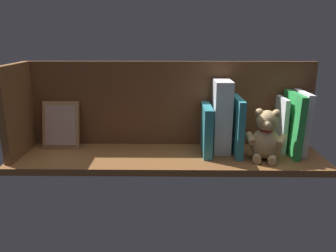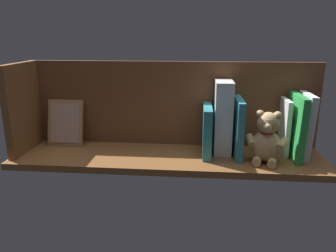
{
  "view_description": "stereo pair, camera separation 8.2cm",
  "coord_description": "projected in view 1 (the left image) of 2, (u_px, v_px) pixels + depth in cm",
  "views": [
    {
      "loc": [
        -1.38,
        104.62,
        39.86
      ],
      "look_at": [
        0.0,
        0.0,
        10.01
      ],
      "focal_mm": 34.8,
      "sensor_mm": 36.0,
      "label": 1
    },
    {
      "loc": [
        -9.55,
        104.19,
        39.86
      ],
      "look_at": [
        0.0,
        0.0,
        10.01
      ],
      "focal_mm": 34.8,
      "sensor_mm": 36.0,
      "label": 2
    }
  ],
  "objects": [
    {
      "name": "book_0",
      "position": [
        300.0,
        122.0,
        1.11
      ],
      "size": [
        2.93,
        13.9,
        21.12
      ],
      "primitive_type": "cube",
      "rotation": [
        0.0,
        -0.03,
        0.0
      ],
      "color": "silver",
      "rests_on": "ground_plane"
    },
    {
      "name": "book_1",
      "position": [
        292.0,
        124.0,
        1.1
      ],
      "size": [
        2.6,
        16.72,
        20.94
      ],
      "primitive_type": "cube",
      "rotation": [
        0.0,
        -0.02,
        0.0
      ],
      "color": "green",
      "rests_on": "ground_plane"
    },
    {
      "name": "book_3",
      "position": [
        237.0,
        126.0,
        1.1
      ],
      "size": [
        2.2,
        16.45,
        19.29
      ],
      "primitive_type": "cube",
      "color": "teal",
      "rests_on": "ground_plane"
    },
    {
      "name": "shelf_back_panel",
      "position": [
        168.0,
        104.0,
        1.18
      ],
      "size": [
        104.27,
        1.5,
        30.44
      ],
      "primitive_type": "cube",
      "color": "brown",
      "rests_on": "ground_plane"
    },
    {
      "name": "book_2",
      "position": [
        281.0,
        124.0,
        1.13
      ],
      "size": [
        1.64,
        10.94,
        18.83
      ],
      "primitive_type": "cube",
      "rotation": [
        0.0,
        0.01,
        0.0
      ],
      "color": "silver",
      "rests_on": "ground_plane"
    },
    {
      "name": "book_4",
      "position": [
        206.0,
        129.0,
        1.11
      ],
      "size": [
        2.86,
        16.14,
        16.55
      ],
      "primitive_type": "cube",
      "color": "teal",
      "rests_on": "ground_plane"
    },
    {
      "name": "picture_frame_leaning",
      "position": [
        61.0,
        125.0,
        1.17
      ],
      "size": [
        12.97,
        5.45,
        16.73
      ],
      "color": "#A87A4C",
      "rests_on": "ground_plane"
    },
    {
      "name": "dictionary_thick_white",
      "position": [
        221.0,
        116.0,
        1.12
      ],
      "size": [
        5.79,
        11.68,
        24.74
      ],
      "primitive_type": "cube",
      "color": "white",
      "rests_on": "ground_plane"
    },
    {
      "name": "ground_plane",
      "position": [
        168.0,
        157.0,
        1.12
      ],
      "size": [
        104.27,
        27.07,
        2.2
      ],
      "primitive_type": "cube",
      "color": "brown"
    },
    {
      "name": "teddy_bear",
      "position": [
        266.0,
        137.0,
        1.06
      ],
      "size": [
        13.18,
        12.3,
        16.75
      ],
      "rotation": [
        0.0,
        0.0,
        -0.25
      ],
      "color": "tan",
      "rests_on": "ground_plane"
    },
    {
      "name": "shelf_side_divider",
      "position": [
        17.0,
        110.0,
        1.08
      ],
      "size": [
        2.4,
        21.07,
        30.44
      ],
      "primitive_type": "cube",
      "color": "brown",
      "rests_on": "ground_plane"
    }
  ]
}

